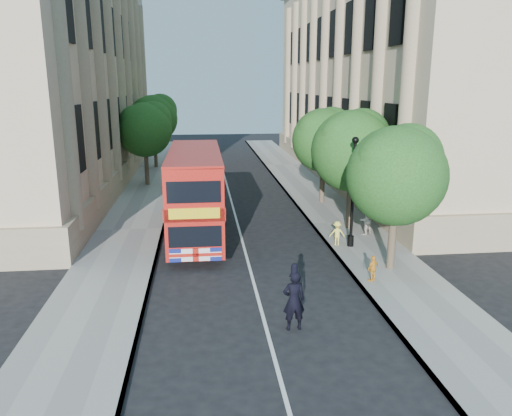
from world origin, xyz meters
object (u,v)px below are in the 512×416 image
object	(u,v)px
double_decker_bus	(195,192)
box_van	(198,186)
police_constable	(294,301)
woman_pedestrian	(365,220)
lamp_post	(353,197)

from	to	relation	value
double_decker_bus	box_van	world-z (taller)	double_decker_bus
box_van	police_constable	distance (m)	17.11
double_decker_bus	woman_pedestrian	world-z (taller)	double_decker_bus
police_constable	woman_pedestrian	bearing A→B (deg)	-125.58
box_van	woman_pedestrian	size ratio (longest dim) A/B	3.05
double_decker_bus	woman_pedestrian	xyz separation A→B (m)	(8.50, -0.75, -1.50)
police_constable	woman_pedestrian	size ratio (longest dim) A/B	1.28
police_constable	woman_pedestrian	xyz separation A→B (m)	(5.41, 9.27, -0.10)
police_constable	double_decker_bus	bearing A→B (deg)	-78.18
lamp_post	woman_pedestrian	xyz separation A→B (m)	(1.26, 1.72, -1.62)
double_decker_bus	police_constable	world-z (taller)	double_decker_bus
lamp_post	police_constable	world-z (taller)	lamp_post
lamp_post	box_van	size ratio (longest dim) A/B	1.10
double_decker_bus	box_van	size ratio (longest dim) A/B	2.00
double_decker_bus	woman_pedestrian	size ratio (longest dim) A/B	6.11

